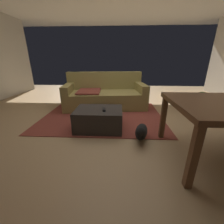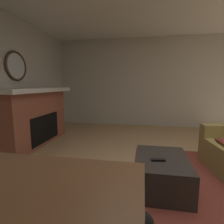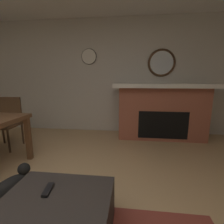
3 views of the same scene
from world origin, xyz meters
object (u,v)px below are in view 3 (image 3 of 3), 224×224
at_px(round_wall_mirror, 162,63).
at_px(wall_clock, 89,57).
at_px(fireplace, 161,111).
at_px(dining_chair_south, 7,119).
at_px(tv_remote, 48,190).
at_px(ottoman_coffee_table, 58,218).
at_px(small_dog, 11,185).

relative_size(round_wall_mirror, wall_clock, 1.69).
bearing_deg(fireplace, dining_chair_south, 15.74).
bearing_deg(round_wall_mirror, wall_clock, -0.00).
xyz_separation_m(round_wall_mirror, tv_remote, (1.30, 2.74, -1.22)).
distance_m(fireplace, ottoman_coffee_table, 2.81).
distance_m(tv_remote, dining_chair_south, 2.32).
bearing_deg(small_dog, ottoman_coffee_table, 151.90).
bearing_deg(wall_clock, round_wall_mirror, 180.00).
xyz_separation_m(round_wall_mirror, wall_clock, (1.64, -0.00, 0.16)).
relative_size(fireplace, round_wall_mirror, 3.37).
bearing_deg(small_dog, dining_chair_south, -51.31).
xyz_separation_m(fireplace, tv_remote, (1.30, 2.46, -0.20)).
bearing_deg(ottoman_coffee_table, fireplace, -115.63).
bearing_deg(fireplace, wall_clock, -9.88).
bearing_deg(fireplace, small_dog, 48.14).
relative_size(fireplace, ottoman_coffee_table, 2.45).
bearing_deg(tv_remote, ottoman_coffee_table, 144.00).
height_order(dining_chair_south, wall_clock, wall_clock).
height_order(small_dog, wall_clock, wall_clock).
xyz_separation_m(tv_remote, dining_chair_south, (1.65, -1.62, 0.13)).
bearing_deg(dining_chair_south, small_dog, 128.69).
xyz_separation_m(round_wall_mirror, dining_chair_south, (2.95, 1.12, -1.09)).
bearing_deg(wall_clock, dining_chair_south, 40.35).
bearing_deg(small_dog, wall_clock, -96.44).
distance_m(tv_remote, wall_clock, 3.09).
xyz_separation_m(fireplace, ottoman_coffee_table, (1.20, 2.51, -0.40)).
relative_size(round_wall_mirror, small_dog, 1.17).
relative_size(fireplace, small_dog, 3.95).
distance_m(fireplace, small_dog, 2.90).
xyz_separation_m(tv_remote, wall_clock, (0.34, -2.74, 1.38)).
xyz_separation_m(ottoman_coffee_table, wall_clock, (0.43, -2.79, 1.58)).
bearing_deg(tv_remote, small_dog, -35.49).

